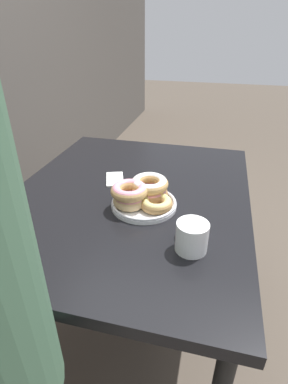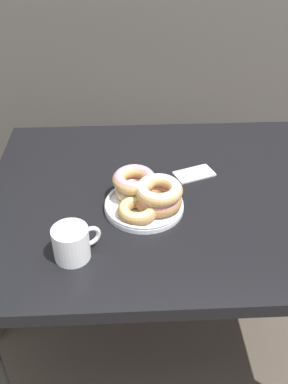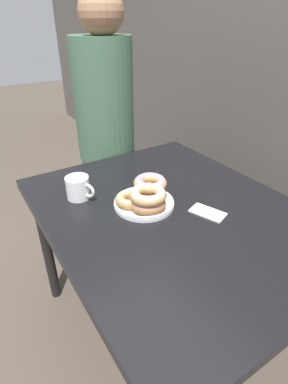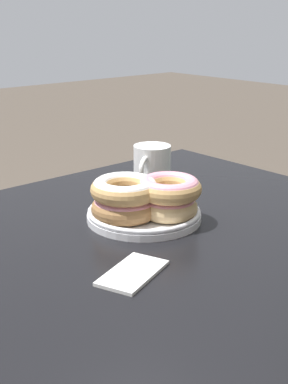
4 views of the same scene
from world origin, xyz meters
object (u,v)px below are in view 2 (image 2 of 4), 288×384
napkin (194,174)px  dining_table (168,209)px  donut_plate (146,195)px  coffee_mug (72,243)px

napkin → dining_table: bearing=-135.2°
donut_plate → coffee_mug: bearing=-135.5°
dining_table → napkin: (0.09, 0.09, 0.07)m
napkin → donut_plate: bearing=-135.4°
dining_table → donut_plate: (-0.08, -0.07, 0.12)m
donut_plate → napkin: 0.24m
donut_plate → napkin: (0.17, 0.17, -0.04)m
coffee_mug → napkin: coffee_mug is taller
donut_plate → napkin: size_ratio=1.79×
donut_plate → coffee_mug: 0.28m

